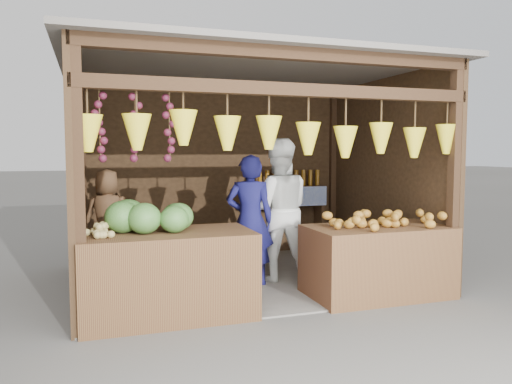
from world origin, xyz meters
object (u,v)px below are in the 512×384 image
(vendor_seated, at_px, (108,217))
(woman_standing, at_px, (278,210))
(counter_right, at_px, (377,261))
(man_standing, at_px, (250,221))
(counter_left, at_px, (168,275))

(vendor_seated, bearing_deg, woman_standing, 177.62)
(counter_right, relative_size, vendor_seated, 1.39)
(man_standing, height_order, vendor_seated, man_standing)
(counter_left, xyz_separation_m, man_standing, (1.11, 0.85, 0.37))
(man_standing, xyz_separation_m, woman_standing, (0.40, 0.12, 0.10))
(woman_standing, bearing_deg, counter_right, 142.93)
(counter_left, bearing_deg, woman_standing, 32.62)
(man_standing, distance_m, vendor_seated, 1.66)
(counter_left, relative_size, vendor_seated, 1.47)
(woman_standing, relative_size, vendor_seated, 1.58)
(counter_right, height_order, vendor_seated, vendor_seated)
(counter_left, xyz_separation_m, woman_standing, (1.51, 0.97, 0.47))
(vendor_seated, bearing_deg, counter_left, 117.06)
(man_standing, distance_m, woman_standing, 0.43)
(counter_left, distance_m, woman_standing, 1.86)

